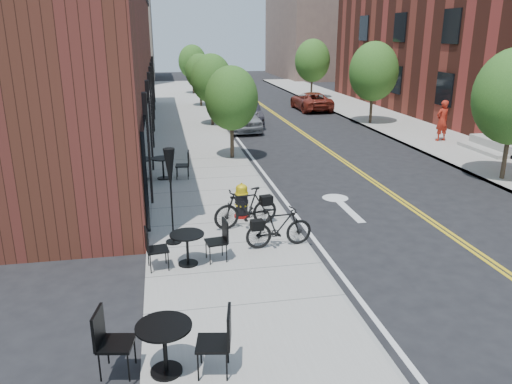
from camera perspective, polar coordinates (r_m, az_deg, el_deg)
ground at (r=13.05m, az=5.53°, el=-5.69°), size 120.00×120.00×0.00m
sidewalk_near at (r=22.12m, az=-6.69°, el=4.26°), size 4.00×70.00×0.12m
sidewalk_far at (r=25.85m, az=20.99°, el=5.16°), size 4.00×70.00×0.12m
building_near at (r=25.71m, az=-18.00°, el=13.18°), size 5.00×28.00×7.00m
bg_building_left at (r=59.65m, az=-15.79°, el=16.94°), size 8.00×14.00×10.00m
bg_building_right at (r=64.48m, az=7.21°, el=18.34°), size 10.00×16.00×12.00m
tree_near_a at (r=20.83m, az=-2.83°, el=10.65°), size 2.20×2.20×3.81m
tree_near_b at (r=28.72m, az=-5.11°, el=12.77°), size 2.30×2.30×3.98m
tree_near_c at (r=36.68m, az=-6.41°, el=13.50°), size 2.10×2.10×3.67m
tree_near_d at (r=44.63m, az=-7.27°, el=14.55°), size 2.40×2.40×4.11m
tree_far_b at (r=30.07m, az=13.29°, el=13.25°), size 2.80×2.80×4.62m
tree_far_c at (r=41.33m, az=6.46°, el=14.70°), size 2.80×2.80×4.62m
fire_hydrant at (r=14.21m, az=-1.65°, el=-1.02°), size 0.56×0.56×1.01m
bicycle_left at (r=13.47m, az=-1.17°, el=-1.80°), size 1.88×0.88×1.09m
bicycle_right at (r=12.24m, az=2.64°, el=-4.05°), size 1.72×0.62×1.01m
bistro_set_a at (r=8.08m, az=-10.40°, el=-16.49°), size 2.05×1.01×1.08m
bistro_set_b at (r=11.43m, az=-7.86°, el=-5.95°), size 1.84×0.88×0.97m
bistro_set_c at (r=18.27m, az=-10.58°, el=3.04°), size 1.89×0.88×1.01m
patio_umbrella at (r=12.24m, az=-9.78°, el=1.79°), size 0.39×0.39×2.42m
parked_car_a at (r=27.91m, az=-1.85°, el=8.66°), size 2.05×4.61×1.54m
parked_car_b at (r=29.57m, az=-1.14°, el=9.01°), size 1.47×4.16×1.37m
parked_car_c at (r=40.16m, az=-3.80°, el=11.25°), size 2.31×4.71×1.32m
parked_car_far at (r=35.51m, az=6.30°, el=10.29°), size 2.13×4.55×1.26m
pedestrian at (r=26.04m, az=20.51°, el=7.65°), size 0.81×0.62×1.97m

